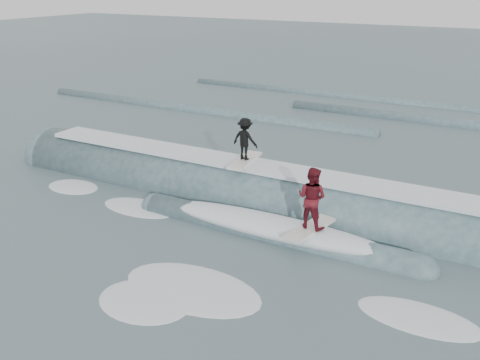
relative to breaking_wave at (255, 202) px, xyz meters
The scene contains 6 objects.
ground 3.52m from the breaking_wave, 92.72° to the right, with size 160.00×160.00×0.00m, color #3C5357.
breaking_wave is the anchor object (origin of this frame).
surfer_black 2.17m from the breaking_wave, 158.51° to the left, with size 1.00×2.05×1.58m.
surfer_red 3.76m from the breaking_wave, 34.86° to the right, with size 0.97×2.07×1.95m.
whitewater 4.55m from the breaking_wave, 83.30° to the right, with size 15.46×6.12×0.10m.
far_swells 14.19m from the breaking_wave, 94.88° to the left, with size 37.70×8.65×0.80m.
Camera 1 is at (8.08, -11.95, 7.49)m, focal length 40.00 mm.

